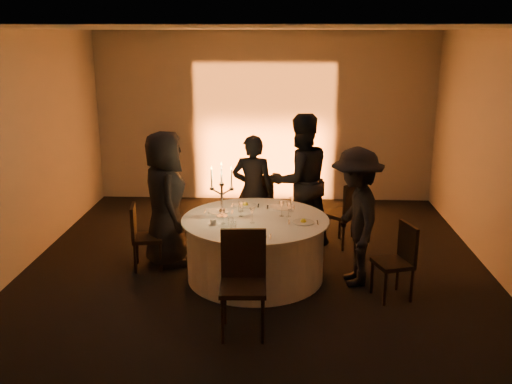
{
  "coord_description": "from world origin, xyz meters",
  "views": [
    {
      "loc": [
        0.31,
        -6.59,
        2.96
      ],
      "look_at": [
        0.0,
        0.2,
        1.05
      ],
      "focal_mm": 40.0,
      "sensor_mm": 36.0,
      "label": 1
    }
  ],
  "objects_px": {
    "chair_left": "(142,233)",
    "guest_left": "(165,199)",
    "chair_back_left": "(260,201)",
    "guest_back_right": "(300,181)",
    "guest_right": "(356,217)",
    "chair_back_right": "(347,210)",
    "guest_back_left": "(253,191)",
    "banquet_table": "(255,248)",
    "chair_front": "(243,276)",
    "chair_right": "(399,257)",
    "candelabra": "(222,198)",
    "coffee_cup": "(213,222)"
  },
  "relations": [
    {
      "from": "chair_back_left",
      "to": "candelabra",
      "type": "xyz_separation_m",
      "value": [
        -0.4,
        -1.48,
        0.47
      ]
    },
    {
      "from": "guest_left",
      "to": "guest_back_left",
      "type": "distance_m",
      "value": 1.32
    },
    {
      "from": "guest_left",
      "to": "chair_right",
      "type": "bearing_deg",
      "value": -125.87
    },
    {
      "from": "chair_back_right",
      "to": "guest_back_left",
      "type": "height_order",
      "value": "guest_back_left"
    },
    {
      "from": "guest_back_right",
      "to": "coffee_cup",
      "type": "xyz_separation_m",
      "value": [
        -1.06,
        -1.43,
        -0.15
      ]
    },
    {
      "from": "guest_left",
      "to": "guest_right",
      "type": "relative_size",
      "value": 1.05
    },
    {
      "from": "banquet_table",
      "to": "guest_left",
      "type": "height_order",
      "value": "guest_left"
    },
    {
      "from": "chair_left",
      "to": "guest_left",
      "type": "height_order",
      "value": "guest_left"
    },
    {
      "from": "chair_left",
      "to": "guest_back_right",
      "type": "xyz_separation_m",
      "value": [
        2.04,
        0.96,
        0.47
      ]
    },
    {
      "from": "chair_front",
      "to": "guest_right",
      "type": "distance_m",
      "value": 1.76
    },
    {
      "from": "chair_left",
      "to": "guest_back_left",
      "type": "distance_m",
      "value": 1.68
    },
    {
      "from": "guest_back_left",
      "to": "candelabra",
      "type": "relative_size",
      "value": 2.29
    },
    {
      "from": "chair_back_left",
      "to": "chair_left",
      "type": "bearing_deg",
      "value": 41.85
    },
    {
      "from": "banquet_table",
      "to": "chair_front",
      "type": "xyz_separation_m",
      "value": [
        -0.06,
        -1.31,
        0.21
      ]
    },
    {
      "from": "guest_back_right",
      "to": "guest_right",
      "type": "height_order",
      "value": "guest_back_right"
    },
    {
      "from": "guest_back_left",
      "to": "guest_right",
      "type": "distance_m",
      "value": 1.78
    },
    {
      "from": "guest_back_right",
      "to": "chair_back_right",
      "type": "bearing_deg",
      "value": 149.65
    },
    {
      "from": "chair_left",
      "to": "guest_back_right",
      "type": "bearing_deg",
      "value": -74.15
    },
    {
      "from": "chair_back_left",
      "to": "guest_left",
      "type": "bearing_deg",
      "value": 43.71
    },
    {
      "from": "guest_back_right",
      "to": "chair_front",
      "type": "bearing_deg",
      "value": 49.5
    },
    {
      "from": "chair_back_right",
      "to": "guest_left",
      "type": "xyz_separation_m",
      "value": [
        -2.42,
        -0.73,
        0.35
      ]
    },
    {
      "from": "guest_back_right",
      "to": "candelabra",
      "type": "xyz_separation_m",
      "value": [
        -0.99,
        -1.15,
        0.07
      ]
    },
    {
      "from": "chair_right",
      "to": "guest_left",
      "type": "height_order",
      "value": "guest_left"
    },
    {
      "from": "guest_back_left",
      "to": "chair_left",
      "type": "bearing_deg",
      "value": 37.76
    },
    {
      "from": "banquet_table",
      "to": "chair_left",
      "type": "distance_m",
      "value": 1.48
    },
    {
      "from": "chair_right",
      "to": "chair_front",
      "type": "distance_m",
      "value": 1.91
    },
    {
      "from": "guest_left",
      "to": "guest_back_left",
      "type": "relative_size",
      "value": 1.1
    },
    {
      "from": "chair_right",
      "to": "candelabra",
      "type": "bearing_deg",
      "value": -121.64
    },
    {
      "from": "candelabra",
      "to": "chair_front",
      "type": "bearing_deg",
      "value": -75.4
    },
    {
      "from": "chair_left",
      "to": "guest_back_left",
      "type": "relative_size",
      "value": 0.53
    },
    {
      "from": "chair_right",
      "to": "guest_right",
      "type": "distance_m",
      "value": 0.69
    },
    {
      "from": "chair_left",
      "to": "guest_right",
      "type": "xyz_separation_m",
      "value": [
        2.67,
        -0.32,
        0.36
      ]
    },
    {
      "from": "chair_right",
      "to": "coffee_cup",
      "type": "bearing_deg",
      "value": -113.88
    },
    {
      "from": "banquet_table",
      "to": "guest_left",
      "type": "bearing_deg",
      "value": 161.37
    },
    {
      "from": "chair_back_right",
      "to": "guest_back_left",
      "type": "relative_size",
      "value": 0.59
    },
    {
      "from": "chair_left",
      "to": "chair_back_left",
      "type": "xyz_separation_m",
      "value": [
        1.46,
        1.3,
        0.07
      ]
    },
    {
      "from": "chair_left",
      "to": "guest_left",
      "type": "xyz_separation_m",
      "value": [
        0.28,
        0.18,
        0.41
      ]
    },
    {
      "from": "banquet_table",
      "to": "guest_left",
      "type": "xyz_separation_m",
      "value": [
        -1.18,
        0.4,
        0.5
      ]
    },
    {
      "from": "chair_right",
      "to": "chair_back_right",
      "type": "bearing_deg",
      "value": 176.92
    },
    {
      "from": "chair_right",
      "to": "chair_left",
      "type": "bearing_deg",
      "value": -120.27
    },
    {
      "from": "chair_left",
      "to": "guest_back_right",
      "type": "height_order",
      "value": "guest_back_right"
    },
    {
      "from": "chair_back_right",
      "to": "guest_left",
      "type": "relative_size",
      "value": 0.54
    },
    {
      "from": "guest_right",
      "to": "guest_back_left",
      "type": "bearing_deg",
      "value": -138.3
    },
    {
      "from": "chair_back_right",
      "to": "guest_back_left",
      "type": "xyz_separation_m",
      "value": [
        -1.33,
        -0.0,
        0.27
      ]
    },
    {
      "from": "chair_back_right",
      "to": "guest_back_left",
      "type": "bearing_deg",
      "value": -44.83
    },
    {
      "from": "guest_right",
      "to": "coffee_cup",
      "type": "relative_size",
      "value": 15.27
    },
    {
      "from": "guest_back_left",
      "to": "guest_right",
      "type": "height_order",
      "value": "guest_right"
    },
    {
      "from": "guest_right",
      "to": "chair_left",
      "type": "bearing_deg",
      "value": -101.54
    },
    {
      "from": "coffee_cup",
      "to": "banquet_table",
      "type": "bearing_deg",
      "value": 27.02
    },
    {
      "from": "banquet_table",
      "to": "guest_right",
      "type": "relative_size",
      "value": 1.07
    }
  ]
}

